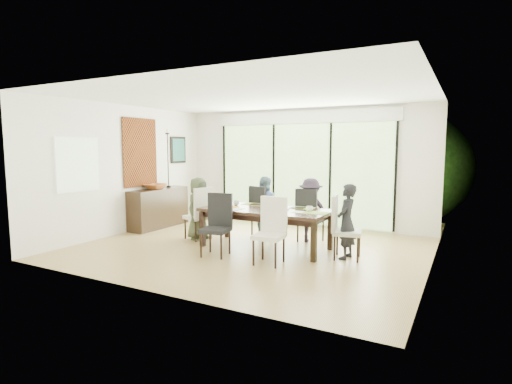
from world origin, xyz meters
The scene contains 62 objects.
floor centered at (0.00, 0.00, -0.01)m, with size 6.00×5.00×0.01m, color olive.
ceiling centered at (0.00, 0.00, 2.71)m, with size 6.00×5.00×0.01m, color white.
wall_back centered at (0.00, 2.51, 1.35)m, with size 6.00×0.02×2.70m, color silver.
wall_front centered at (0.00, -2.51, 1.35)m, with size 6.00×0.02×2.70m, color white.
wall_left centered at (-3.01, 0.00, 1.35)m, with size 0.02×5.00×2.70m, color beige.
wall_right centered at (3.01, 0.00, 1.35)m, with size 0.02×5.00×2.70m, color white.
glass_doors centered at (0.00, 2.47, 1.20)m, with size 4.20×0.02×2.30m, color #598C3F.
blinds_header centered at (0.00, 2.46, 2.50)m, with size 4.40×0.06×0.28m, color white.
mullion_a centered at (-2.10, 2.46, 1.20)m, with size 0.05×0.04×2.30m, color black.
mullion_b centered at (-0.70, 2.46, 1.20)m, with size 0.05×0.04×2.30m, color black.
mullion_c centered at (0.70, 2.46, 1.20)m, with size 0.05×0.04×2.30m, color black.
mullion_d centered at (2.10, 2.46, 1.20)m, with size 0.05×0.04×2.30m, color black.
side_window centered at (-2.97, -1.20, 1.50)m, with size 0.02×0.90×1.00m, color #8CAD7F.
deck centered at (0.00, 3.40, -0.05)m, with size 6.00×1.80×0.10m, color brown.
rail_top centered at (0.00, 4.20, 0.55)m, with size 6.00×0.08×0.06m, color brown.
foliage_left centered at (-1.80, 5.20, 1.44)m, with size 3.20×3.20×3.20m, color #14380F.
foliage_mid centered at (0.40, 5.80, 1.80)m, with size 4.00×4.00×4.00m, color #14380F.
foliage_right centered at (2.20, 5.00, 1.26)m, with size 2.80×2.80×2.80m, color #14380F.
foliage_far centered at (-0.60, 6.50, 1.62)m, with size 3.60×3.60×3.60m, color #14380F.
table_top centered at (0.24, 0.16, 0.69)m, with size 2.29×1.05×0.06m, color black.
table_apron centered at (0.24, 0.16, 0.60)m, with size 2.10×0.86×0.10m, color black.
table_leg_fl centered at (-0.84, -0.27, 0.33)m, with size 0.09×0.09×0.66m, color black.
table_leg_fr centered at (1.32, -0.27, 0.33)m, with size 0.09×0.09×0.66m, color black.
table_leg_bl centered at (-0.84, 0.59, 0.33)m, with size 0.09×0.09×0.66m, color black.
table_leg_br centered at (1.32, 0.59, 0.33)m, with size 0.09×0.09×0.66m, color black.
chair_left_end centered at (-1.26, 0.16, 0.53)m, with size 0.44×0.44×1.05m, color beige, non-canonical shape.
chair_right_end centered at (1.74, 0.16, 0.53)m, with size 0.44×0.44×1.05m, color beige, non-canonical shape.
chair_far_left centered at (-0.21, 1.01, 0.53)m, with size 0.44×0.44×1.05m, color black, non-canonical shape.
chair_far_right centered at (0.79, 1.01, 0.53)m, with size 0.44×0.44×1.05m, color black, non-canonical shape.
chair_near_left centered at (-0.26, -0.71, 0.53)m, with size 0.44×0.44×1.05m, color black, non-canonical shape.
chair_near_right centered at (0.74, -0.71, 0.53)m, with size 0.44×0.44×1.05m, color white, non-canonical shape.
person_left_end centered at (-1.24, 0.16, 0.62)m, with size 0.58×0.36×1.23m, color #3B432D.
person_right_end centered at (1.72, 0.16, 0.62)m, with size 0.58×0.36×1.23m, color black.
person_far_left centered at (-0.21, 0.99, 0.62)m, with size 0.58×0.36×1.23m, color slate.
person_far_right centered at (0.79, 0.99, 0.62)m, with size 0.58×0.36×1.23m, color #291F2E.
placemat_left centered at (-0.71, 0.16, 0.72)m, with size 0.42×0.31×0.01m, color #7CB03E.
placemat_right centered at (1.19, 0.16, 0.72)m, with size 0.42×0.31×0.01m, color #7CA33A.
placemat_far_l centered at (-0.21, 0.56, 0.72)m, with size 0.42×0.31×0.01m, color #A8C044.
placemat_far_r centered at (0.79, 0.56, 0.72)m, with size 0.42×0.31×0.01m, color #91B340.
placemat_paper centered at (-0.31, -0.14, 0.72)m, with size 0.42×0.31×0.01m, color white.
tablet_far_l centered at (-0.11, 0.51, 0.73)m, with size 0.25×0.17×0.01m, color black.
tablet_far_r centered at (0.74, 0.51, 0.73)m, with size 0.23×0.16×0.01m, color black.
papers centered at (0.94, 0.11, 0.72)m, with size 0.29×0.21×0.00m, color white.
platter_base centered at (-0.31, -0.14, 0.73)m, with size 0.25×0.25×0.02m, color white.
platter_snacks centered at (-0.31, -0.14, 0.75)m, with size 0.19×0.19×0.01m, color orange.
vase centered at (0.29, 0.21, 0.77)m, with size 0.08×0.08×0.11m, color silver.
hyacinth_stems centered at (0.29, 0.21, 0.89)m, with size 0.04×0.04×0.15m, color #337226.
hyacinth_blooms centered at (0.29, 0.21, 0.98)m, with size 0.11×0.11×0.11m, color #485DB4.
laptop centered at (-0.61, 0.06, 0.73)m, with size 0.32×0.20×0.02m, color silver.
cup_a centered at (-0.46, 0.31, 0.76)m, with size 0.12×0.12×0.09m, color white.
cup_b centered at (0.39, 0.06, 0.76)m, with size 0.10×0.10×0.09m, color white.
cup_c centered at (1.04, 0.26, 0.76)m, with size 0.12×0.12×0.09m, color white.
book centered at (0.49, 0.21, 0.73)m, with size 0.16×0.21×0.02m, color white.
sideboard centered at (-2.76, 0.72, 0.44)m, with size 0.44×1.57×0.88m, color black.
bowl centered at (-2.76, 0.62, 0.94)m, with size 0.47×0.47×0.11m, color #974C21.
candlestick_base centered at (-2.76, 1.07, 0.90)m, with size 0.10×0.10×0.04m, color black.
candlestick_shaft centered at (-2.76, 1.07, 1.52)m, with size 0.02×0.02×1.23m, color black.
candlestick_pan centered at (-2.76, 1.07, 2.13)m, with size 0.10×0.10×0.03m, color black.
candle centered at (-2.76, 1.07, 2.19)m, with size 0.04×0.04×0.10m, color silver.
tapestry centered at (-2.97, 0.40, 1.70)m, with size 0.02×1.00×1.50m, color brown.
art_frame centered at (-2.97, 1.70, 1.75)m, with size 0.03×0.55×0.65m, color black.
art_canvas centered at (-2.95, 1.70, 1.75)m, with size 0.01×0.45×0.55m, color #19514E.
Camera 1 is at (3.43, -6.17, 1.82)m, focal length 28.00 mm.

